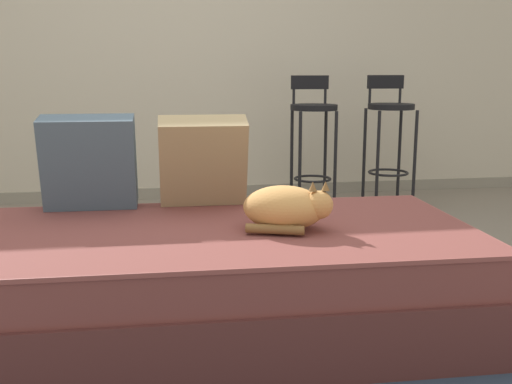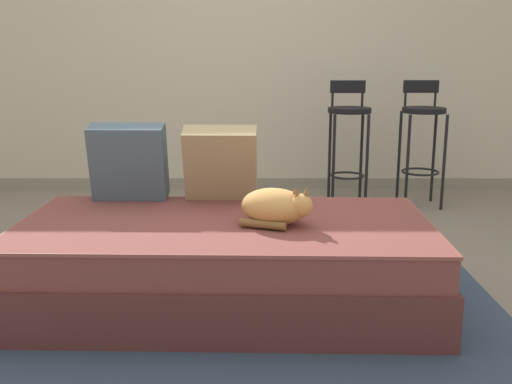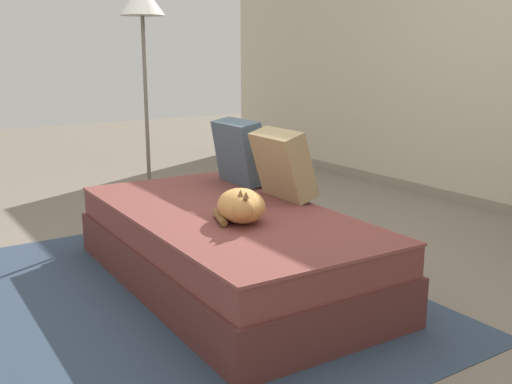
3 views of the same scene
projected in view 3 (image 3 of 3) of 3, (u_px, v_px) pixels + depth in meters
ground_plane at (284, 269)px, 3.58m from camera, size 16.00×16.00×0.00m
wall_baseboard_trim at (508, 210)px, 4.75m from camera, size 8.00×0.02×0.09m
area_rug at (178, 294)px, 3.21m from camera, size 2.70×2.12×0.01m
couch at (226, 246)px, 3.32m from camera, size 2.02×1.07×0.42m
throw_pillow_corner at (239, 152)px, 3.89m from camera, size 0.41×0.22×0.42m
throw_pillow_middle at (283, 164)px, 3.48m from camera, size 0.40×0.26×0.41m
cat at (241, 206)px, 3.02m from camera, size 0.38×0.33×0.20m
floor_lamp at (143, 23)px, 4.20m from camera, size 0.32×0.32×1.74m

